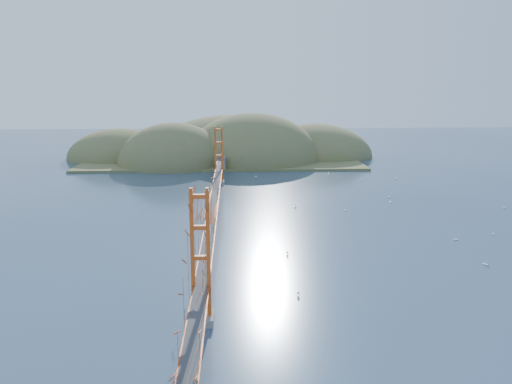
{
  "coord_description": "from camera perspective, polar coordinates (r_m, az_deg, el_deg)",
  "views": [
    {
      "loc": [
        2.71,
        -69.28,
        19.84
      ],
      "look_at": [
        6.03,
        0.0,
        4.8
      ],
      "focal_mm": 35.0,
      "sensor_mm": 36.0,
      "label": 1
    }
  ],
  "objects": [
    {
      "name": "ground",
      "position": [
        72.12,
        -4.8,
        -3.78
      ],
      "size": [
        320.0,
        320.0,
        0.0
      ],
      "primitive_type": "plane",
      "color": "#2D415A",
      "rests_on": "ground"
    },
    {
      "name": "bridge",
      "position": [
        70.69,
        -4.9,
        1.73
      ],
      "size": [
        2.2,
        94.4,
        12.0
      ],
      "color": "gray",
      "rests_on": "ground"
    },
    {
      "name": "far_headlands",
      "position": [
        139.22,
        -2.92,
        4.03
      ],
      "size": [
        84.0,
        58.0,
        25.0
      ],
      "color": "brown",
      "rests_on": "ground"
    },
    {
      "name": "sailboat_13",
      "position": [
        74.53,
        25.46,
        -4.32
      ],
      "size": [
        0.53,
        0.53,
        0.56
      ],
      "color": "white",
      "rests_on": "ground"
    },
    {
      "name": "sailboat_0",
      "position": [
        59.54,
        3.61,
        -7.11
      ],
      "size": [
        0.52,
        0.56,
        0.63
      ],
      "color": "white",
      "rests_on": "ground"
    },
    {
      "name": "sailboat_12",
      "position": [
        109.12,
        -0.02,
        1.83
      ],
      "size": [
        0.54,
        0.47,
        0.62
      ],
      "color": "white",
      "rests_on": "ground"
    },
    {
      "name": "sailboat_2",
      "position": [
        70.07,
        21.87,
        -5.0
      ],
      "size": [
        0.57,
        0.48,
        0.66
      ],
      "color": "white",
      "rests_on": "ground"
    },
    {
      "name": "sailboat_16",
      "position": [
        81.37,
        10.16,
        -1.98
      ],
      "size": [
        0.53,
        0.53,
        0.56
      ],
      "color": "white",
      "rests_on": "ground"
    },
    {
      "name": "sailboat_10",
      "position": [
        48.76,
        4.86,
        -11.64
      ],
      "size": [
        0.48,
        0.52,
        0.59
      ],
      "color": "white",
      "rests_on": "ground"
    },
    {
      "name": "sailboat_17",
      "position": [
        113.93,
        16.74,
        1.75
      ],
      "size": [
        0.52,
        0.52,
        0.59
      ],
      "color": "white",
      "rests_on": "ground"
    },
    {
      "name": "sailboat_4",
      "position": [
        88.53,
        15.12,
        -1.05
      ],
      "size": [
        0.5,
        0.58,
        0.66
      ],
      "color": "white",
      "rests_on": "ground"
    },
    {
      "name": "sailboat_6",
      "position": [
        62.04,
        24.72,
        -7.43
      ],
      "size": [
        0.67,
        0.67,
        0.72
      ],
      "color": "white",
      "rests_on": "ground"
    },
    {
      "name": "sailboat_7",
      "position": [
        106.82,
        11.85,
        1.35
      ],
      "size": [
        0.62,
        0.62,
        0.7
      ],
      "color": "white",
      "rests_on": "ground"
    },
    {
      "name": "sailboat_15",
      "position": [
        113.58,
        8.27,
        2.12
      ],
      "size": [
        0.44,
        0.52,
        0.6
      ],
      "color": "white",
      "rests_on": "ground"
    },
    {
      "name": "sailboat_8",
      "position": [
        110.54,
        15.67,
        1.52
      ],
      "size": [
        0.69,
        0.69,
        0.73
      ],
      "color": "white",
      "rests_on": "ground"
    },
    {
      "name": "sailboat_3",
      "position": [
        82.02,
        4.53,
        -1.7
      ],
      "size": [
        0.57,
        0.57,
        0.61
      ],
      "color": "white",
      "rests_on": "ground"
    },
    {
      "name": "sailboat_extra_0",
      "position": [
        91.11,
        26.47,
        -1.56
      ],
      "size": [
        0.57,
        0.57,
        0.6
      ],
      "color": "white",
      "rests_on": "ground"
    },
    {
      "name": "sailboat_extra_1",
      "position": [
        92.29,
        14.96,
        -0.51
      ],
      "size": [
        0.57,
        0.55,
        0.64
      ],
      "color": "white",
      "rests_on": "ground"
    }
  ]
}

